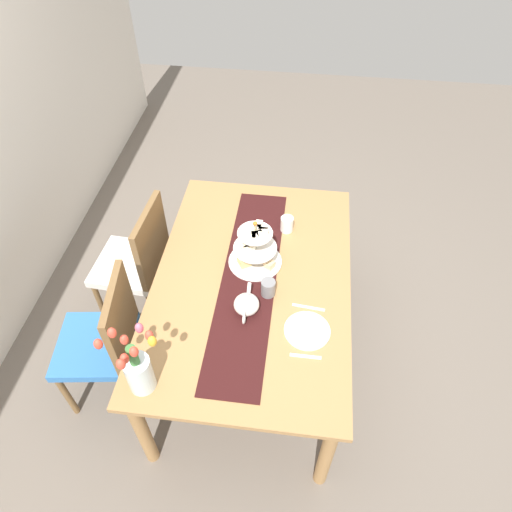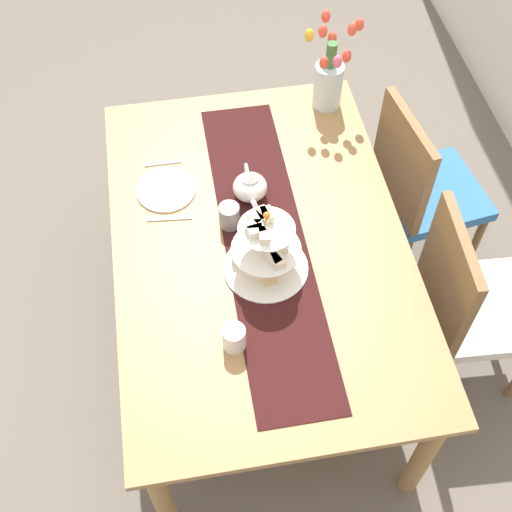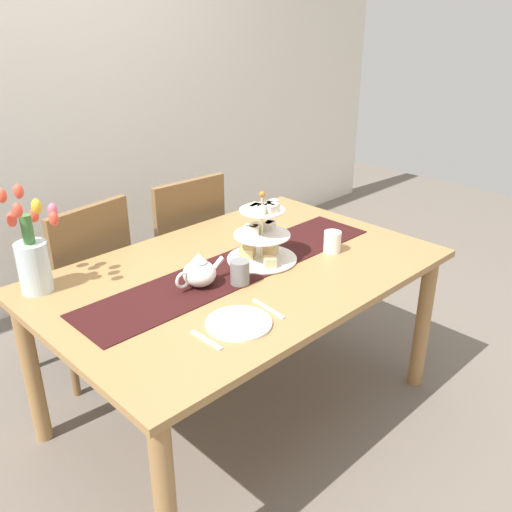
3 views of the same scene
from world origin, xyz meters
The scene contains 13 objects.
ground_plane centered at (0.00, 0.00, 0.00)m, with size 8.00×8.00×0.00m, color #6B6056.
dining_table centered at (0.00, 0.00, 0.63)m, with size 1.63×1.06×0.72m.
chair_left centered at (-0.34, 0.76, 0.50)m, with size 0.47×0.47×0.91m.
chair_right centered at (0.25, 0.76, 0.50)m, with size 0.45×0.45×0.91m.
table_runner centered at (0.00, 0.02, 0.72)m, with size 1.43×0.29×0.00m, color black.
tiered_cake_stand centered at (0.13, 0.00, 0.83)m, with size 0.30×0.30×0.30m.
teapot centered at (-0.21, 0.00, 0.78)m, with size 0.24×0.13×0.14m.
tulip_vase centered at (-0.68, 0.41, 0.87)m, with size 0.24×0.24×0.41m.
dinner_plate_left centered at (-0.30, -0.31, 0.73)m, with size 0.23×0.23×0.01m, color white.
fork_left centered at (-0.44, -0.31, 0.72)m, with size 0.02×0.15×0.01m, color silver.
knife_left centered at (-0.15, -0.31, 0.72)m, with size 0.01×0.17×0.01m, color silver.
mug_grey centered at (-0.09, -0.10, 0.77)m, with size 0.08×0.08×0.10m, color slate.
mug_white_text centered at (0.41, -0.15, 0.77)m, with size 0.08×0.08×0.10m, color white.
Camera 1 is at (-1.61, -0.23, 2.65)m, focal length 32.40 mm.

